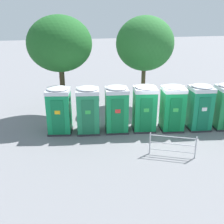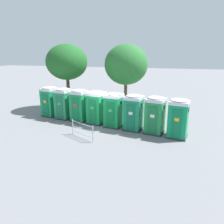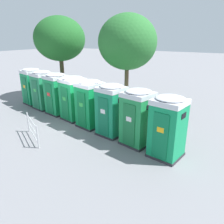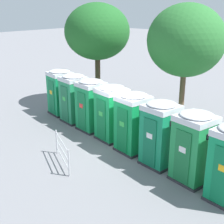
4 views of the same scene
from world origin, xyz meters
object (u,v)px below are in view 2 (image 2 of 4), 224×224
at_px(event_barrier, 82,130).
at_px(portapotty_2, 79,105).
at_px(portapotty_1, 64,103).
at_px(portapotty_4, 114,110).
at_px(portapotty_3, 96,107).
at_px(portapotty_7, 178,118).
at_px(portapotty_5, 133,112).
at_px(portapotty_0, 50,101).
at_px(portapotty_6, 155,115).
at_px(street_tree_0, 126,65).
at_px(street_tree_1, 67,62).

bearing_deg(event_barrier, portapotty_2, 116.72).
distance_m(portapotty_1, portapotty_4, 4.57).
distance_m(portapotty_3, portapotty_7, 6.10).
xyz_separation_m(portapotty_1, event_barrier, (3.17, -3.56, -0.72)).
bearing_deg(portapotty_5, portapotty_0, 168.83).
bearing_deg(event_barrier, portapotty_3, 93.01).
bearing_deg(portapotty_2, portapotty_3, -9.03).
xyz_separation_m(portapotty_0, portapotty_3, (4.49, -0.84, 0.00)).
height_order(portapotty_4, portapotty_6, same).
distance_m(portapotty_7, event_barrier, 6.13).
height_order(portapotty_0, event_barrier, portapotty_0).
bearing_deg(portapotty_7, portapotty_3, 168.24).
bearing_deg(portapotty_0, portapotty_5, -11.17).
height_order(street_tree_0, street_tree_1, street_tree_1).
xyz_separation_m(portapotty_0, portapotty_5, (7.48, -1.48, 0.00)).
relative_size(portapotty_5, street_tree_1, 0.42).
distance_m(portapotty_1, street_tree_0, 6.30).
xyz_separation_m(portapotty_4, event_barrier, (-1.32, -2.71, -0.72)).
bearing_deg(street_tree_1, portapotty_2, -51.32).
relative_size(portapotty_4, portapotty_7, 1.00).
height_order(portapotty_3, portapotty_6, same).
bearing_deg(portapotty_5, portapotty_2, 169.01).
height_order(portapotty_1, event_barrier, portapotty_1).
xyz_separation_m(portapotty_6, street_tree_0, (-3.08, 4.74, 2.97)).
height_order(portapotty_1, portapotty_7, same).
bearing_deg(portapotty_2, portapotty_6, -10.63).
relative_size(portapotty_2, street_tree_0, 0.42).
xyz_separation_m(portapotty_0, portapotty_7, (10.47, -2.09, 0.00)).
height_order(portapotty_5, portapotty_7, same).
bearing_deg(portapotty_3, street_tree_0, 69.96).
bearing_deg(street_tree_0, event_barrier, -100.19).
relative_size(portapotty_1, portapotty_3, 1.00).
distance_m(street_tree_1, event_barrier, 8.66).
bearing_deg(street_tree_1, portapotty_3, -40.19).
bearing_deg(portapotty_3, portapotty_2, 170.97).
bearing_deg(event_barrier, portapotty_1, 131.71).
relative_size(portapotty_6, portapotty_7, 1.00).
xyz_separation_m(portapotty_1, portapotty_4, (4.49, -0.85, 0.00)).
bearing_deg(street_tree_0, portapotty_5, -70.66).
bearing_deg(portapotty_3, event_barrier, -86.99).
distance_m(portapotty_4, portapotty_7, 4.57).
bearing_deg(street_tree_1, portapotty_7, -24.98).
height_order(portapotty_3, portapotty_5, same).
relative_size(portapotty_2, portapotty_5, 1.00).
xyz_separation_m(portapotty_1, portapotty_6, (7.50, -1.37, -0.00)).
xyz_separation_m(street_tree_0, street_tree_1, (-5.47, -0.43, 0.16)).
bearing_deg(street_tree_1, street_tree_0, 4.46).
distance_m(portapotty_0, portapotty_6, 9.15).
bearing_deg(portapotty_4, portapotty_1, 169.34).
bearing_deg(portapotty_1, portapotty_6, -10.36).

